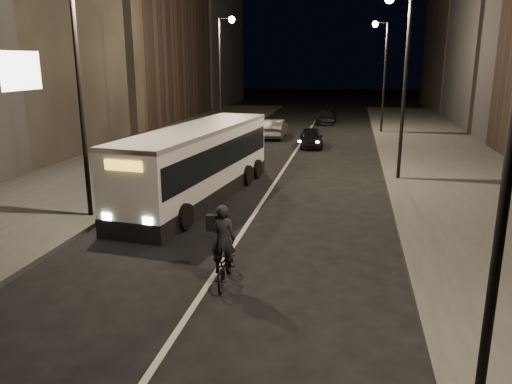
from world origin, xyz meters
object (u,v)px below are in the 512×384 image
at_px(streetlight_right_near, 501,68).
at_px(car_near, 311,138).
at_px(streetlight_right_mid, 400,63).
at_px(streetlight_right_far, 382,62).
at_px(streetlight_left_far, 223,62).
at_px(car_far, 327,117).
at_px(streetlight_left_near, 85,64).
at_px(car_mid, 275,128).
at_px(cyclist_on_bicycle, 224,257).
at_px(city_bus, 199,160).

relative_size(streetlight_right_near, car_near, 2.27).
distance_m(streetlight_right_mid, car_near, 11.04).
relative_size(streetlight_right_far, streetlight_left_far, 1.00).
relative_size(car_near, car_far, 0.90).
relative_size(streetlight_right_far, car_near, 2.27).
bearing_deg(streetlight_left_near, streetlight_left_far, 90.00).
height_order(streetlight_right_near, streetlight_left_far, same).
bearing_deg(car_mid, streetlight_left_far, 34.96).
distance_m(streetlight_left_near, car_mid, 21.09).
bearing_deg(car_far, car_near, -87.86).
relative_size(streetlight_left_near, car_near, 2.27).
height_order(cyclist_on_bicycle, car_near, cyclist_on_bicycle).
relative_size(city_bus, car_near, 3.08).
bearing_deg(car_near, cyclist_on_bicycle, -97.11).
relative_size(city_bus, car_mid, 2.65).
distance_m(streetlight_left_far, car_near, 7.84).
bearing_deg(city_bus, streetlight_right_mid, 36.67).
xyz_separation_m(streetlight_right_mid, car_far, (-4.22, 21.62, -4.78)).
relative_size(streetlight_right_near, car_mid, 1.96).
xyz_separation_m(car_mid, car_far, (3.24, 9.30, -0.11)).
bearing_deg(streetlight_right_far, cyclist_on_bicycle, -99.90).
xyz_separation_m(city_bus, car_far, (3.75, 26.19, -1.01)).
bearing_deg(streetlight_left_near, streetlight_right_far, 66.04).
relative_size(streetlight_left_near, cyclist_on_bicycle, 3.83).
relative_size(streetlight_left_near, car_far, 2.04).
distance_m(streetlight_right_mid, car_far, 22.54).
distance_m(streetlight_right_near, city_bus, 14.43).
xyz_separation_m(streetlight_right_near, car_near, (-4.53, 24.88, -4.75)).
bearing_deg(streetlight_right_near, car_mid, 104.75).
bearing_deg(car_near, streetlight_right_far, 51.51).
xyz_separation_m(city_bus, car_near, (3.43, 13.45, -0.98)).
bearing_deg(streetlight_left_far, city_bus, -79.51).
bearing_deg(streetlight_right_far, streetlight_left_near, -113.96).
bearing_deg(streetlight_left_near, car_mid, 81.02).
distance_m(streetlight_right_far, cyclist_on_bicycle, 29.06).
height_order(streetlight_right_far, streetlight_left_far, same).
relative_size(streetlight_right_mid, streetlight_left_far, 1.00).
bearing_deg(car_mid, car_near, 129.50).
height_order(streetlight_right_near, car_mid, streetlight_right_near).
height_order(streetlight_left_near, streetlight_left_far, same).
distance_m(streetlight_left_far, cyclist_on_bicycle, 23.45).
bearing_deg(cyclist_on_bicycle, streetlight_right_near, -42.78).
distance_m(cyclist_on_bicycle, car_near, 21.14).
relative_size(streetlight_left_far, car_mid, 1.96).
xyz_separation_m(streetlight_left_near, streetlight_left_far, (0.00, 18.00, 0.00)).
bearing_deg(car_near, streetlight_left_near, -115.99).
relative_size(streetlight_right_far, car_far, 2.04).
xyz_separation_m(streetlight_right_near, car_mid, (-7.45, 28.32, -4.68)).
distance_m(streetlight_left_near, car_near, 18.57).
bearing_deg(streetlight_right_far, car_near, -122.47).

